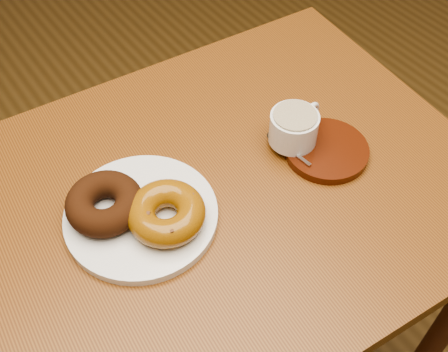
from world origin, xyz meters
TOP-DOWN VIEW (x-y plane):
  - cafe_table at (-0.08, 0.18)m, footprint 0.93×0.73m
  - donut_plate at (-0.20, 0.19)m, footprint 0.28×0.28m
  - donut_cinnamon at (-0.24, 0.23)m, footprint 0.12×0.12m
  - donut_caramel at (-0.17, 0.16)m, footprint 0.12×0.12m
  - saucer at (0.12, 0.13)m, footprint 0.17×0.17m
  - coffee_cup at (0.09, 0.18)m, footprint 0.11×0.08m
  - teaspoon at (0.06, 0.19)m, footprint 0.02×0.10m

SIDE VIEW (x-z plane):
  - cafe_table at x=-0.08m, z-range 0.28..1.10m
  - donut_plate at x=-0.20m, z-range 0.82..0.84m
  - saucer at x=0.12m, z-range 0.82..0.84m
  - teaspoon at x=0.06m, z-range 0.84..0.84m
  - donut_cinnamon at x=-0.24m, z-range 0.84..0.88m
  - donut_caramel at x=-0.17m, z-range 0.84..0.88m
  - coffee_cup at x=0.09m, z-range 0.84..0.89m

